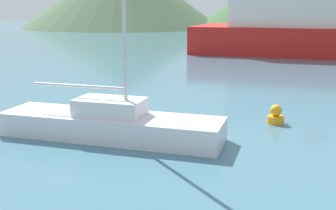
# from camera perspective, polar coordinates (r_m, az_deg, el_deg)

# --- Properties ---
(sailboat_inner) EXTENTS (7.52, 2.58, 11.03)m
(sailboat_inner) POSITION_cam_1_polar(r_m,az_deg,el_deg) (13.88, -7.74, -2.29)
(sailboat_inner) COLOR silver
(sailboat_inner) RESTS_ON ground_plane
(ferry_distant) EXTENTS (23.76, 12.16, 7.95)m
(ferry_distant) POSITION_cam_1_polar(r_m,az_deg,el_deg) (40.68, 20.35, 10.43)
(ferry_distant) COLOR red
(ferry_distant) RESTS_ON ground_plane
(buoy_marker) EXTENTS (0.62, 0.62, 0.71)m
(buoy_marker) POSITION_cam_1_polar(r_m,az_deg,el_deg) (16.03, 14.38, -1.40)
(buoy_marker) COLOR orange
(buoy_marker) RESTS_ON ground_plane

